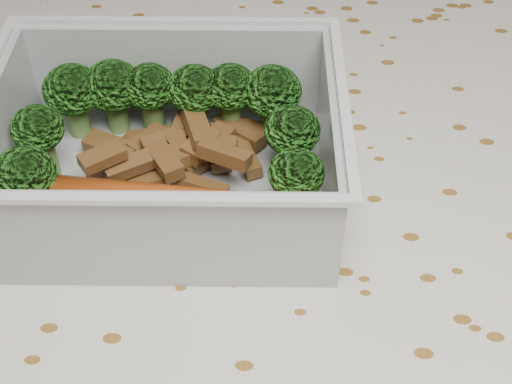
{
  "coord_description": "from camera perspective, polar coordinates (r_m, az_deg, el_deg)",
  "views": [
    {
      "loc": [
        0.01,
        -0.27,
        1.06
      ],
      "look_at": [
        -0.01,
        -0.0,
        0.78
      ],
      "focal_mm": 50.0,
      "sensor_mm": 36.0,
      "label": 1
    }
  ],
  "objects": [
    {
      "name": "dining_table",
      "position": [
        0.48,
        0.8,
        -9.78
      ],
      "size": [
        1.4,
        0.9,
        0.75
      ],
      "color": "brown",
      "rests_on": "ground"
    },
    {
      "name": "lunch_container",
      "position": [
        0.41,
        -7.14,
        2.59
      ],
      "size": [
        0.21,
        0.16,
        0.07
      ],
      "color": "silver",
      "rests_on": "tablecloth"
    },
    {
      "name": "meat_pile",
      "position": [
        0.43,
        -5.84,
        3.46
      ],
      "size": [
        0.12,
        0.08,
        0.03
      ],
      "color": "brown",
      "rests_on": "lunch_container"
    },
    {
      "name": "sausage",
      "position": [
        0.38,
        -7.04,
        -1.81
      ],
      "size": [
        0.18,
        0.04,
        0.03
      ],
      "color": "#AD4113",
      "rests_on": "lunch_container"
    },
    {
      "name": "broccoli_florets",
      "position": [
        0.42,
        -7.2,
        6.29
      ],
      "size": [
        0.18,
        0.12,
        0.05
      ],
      "color": "#608C3F",
      "rests_on": "lunch_container"
    },
    {
      "name": "tablecloth",
      "position": [
        0.44,
        0.87,
        -5.95
      ],
      "size": [
        1.46,
        0.96,
        0.19
      ],
      "color": "beige",
      "rests_on": "dining_table"
    }
  ]
}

